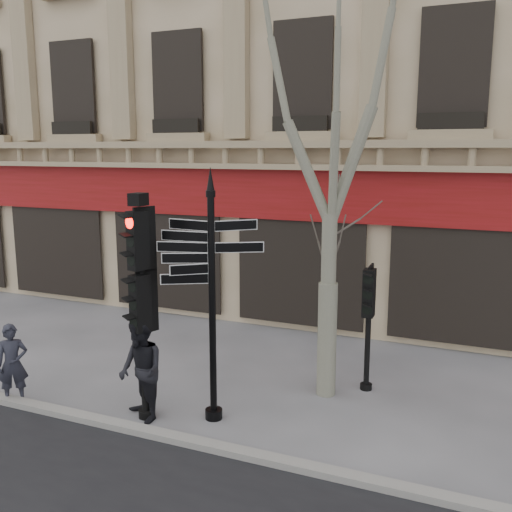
{
  "coord_description": "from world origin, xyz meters",
  "views": [
    {
      "loc": [
        4.6,
        -8.82,
        4.72
      ],
      "look_at": [
        0.59,
        0.6,
        2.8
      ],
      "focal_mm": 40.0,
      "sensor_mm": 36.0,
      "label": 1
    }
  ],
  "objects_px": {
    "traffic_signal_main": "(141,280)",
    "traffic_signal_secondary": "(369,306)",
    "pedestrian_a": "(13,364)",
    "pedestrian_b": "(141,371)",
    "fingerpost": "(211,254)",
    "plane_tree": "(333,72)"
  },
  "relations": [
    {
      "from": "fingerpost",
      "to": "pedestrian_b",
      "type": "distance_m",
      "value": 2.43
    },
    {
      "from": "traffic_signal_secondary",
      "to": "plane_tree",
      "type": "relative_size",
      "value": 0.29
    },
    {
      "from": "traffic_signal_main",
      "to": "traffic_signal_secondary",
      "type": "relative_size",
      "value": 1.62
    },
    {
      "from": "traffic_signal_secondary",
      "to": "pedestrian_b",
      "type": "bearing_deg",
      "value": -141.72
    },
    {
      "from": "pedestrian_a",
      "to": "plane_tree",
      "type": "bearing_deg",
      "value": -13.25
    },
    {
      "from": "fingerpost",
      "to": "plane_tree",
      "type": "xyz_separation_m",
      "value": [
        1.55,
        1.79,
        3.08
      ]
    },
    {
      "from": "fingerpost",
      "to": "pedestrian_b",
      "type": "relative_size",
      "value": 2.42
    },
    {
      "from": "traffic_signal_secondary",
      "to": "traffic_signal_main",
      "type": "bearing_deg",
      "value": -142.51
    },
    {
      "from": "traffic_signal_secondary",
      "to": "pedestrian_b",
      "type": "relative_size",
      "value": 1.34
    },
    {
      "from": "traffic_signal_main",
      "to": "pedestrian_a",
      "type": "xyz_separation_m",
      "value": [
        -2.64,
        -0.45,
        -1.77
      ]
    },
    {
      "from": "plane_tree",
      "to": "pedestrian_a",
      "type": "distance_m",
      "value": 7.97
    },
    {
      "from": "fingerpost",
      "to": "traffic_signal_main",
      "type": "relative_size",
      "value": 1.11
    },
    {
      "from": "pedestrian_a",
      "to": "pedestrian_b",
      "type": "bearing_deg",
      "value": -32.21
    },
    {
      "from": "plane_tree",
      "to": "fingerpost",
      "type": "bearing_deg",
      "value": -130.9
    },
    {
      "from": "traffic_signal_main",
      "to": "traffic_signal_secondary",
      "type": "bearing_deg",
      "value": 57.56
    },
    {
      "from": "fingerpost",
      "to": "pedestrian_a",
      "type": "xyz_separation_m",
      "value": [
        -3.77,
        -0.88,
        -2.22
      ]
    },
    {
      "from": "traffic_signal_main",
      "to": "plane_tree",
      "type": "bearing_deg",
      "value": 57.95
    },
    {
      "from": "fingerpost",
      "to": "pedestrian_b",
      "type": "height_order",
      "value": "fingerpost"
    },
    {
      "from": "fingerpost",
      "to": "traffic_signal_main",
      "type": "height_order",
      "value": "fingerpost"
    },
    {
      "from": "traffic_signal_secondary",
      "to": "plane_tree",
      "type": "xyz_separation_m",
      "value": [
        -0.68,
        -0.53,
        4.35
      ]
    },
    {
      "from": "plane_tree",
      "to": "pedestrian_b",
      "type": "xyz_separation_m",
      "value": [
        -2.69,
        -2.31,
        -5.15
      ]
    },
    {
      "from": "traffic_signal_secondary",
      "to": "pedestrian_b",
      "type": "height_order",
      "value": "traffic_signal_secondary"
    }
  ]
}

